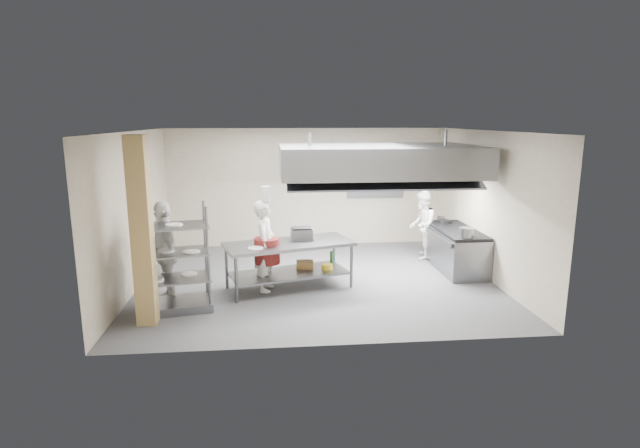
{
  "coord_description": "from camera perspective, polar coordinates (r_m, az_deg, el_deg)",
  "views": [
    {
      "loc": [
        -0.87,
        -9.68,
        3.23
      ],
      "look_at": [
        0.09,
        0.2,
        1.13
      ],
      "focal_mm": 28.0,
      "sensor_mm": 36.0,
      "label": 1
    }
  ],
  "objects": [
    {
      "name": "island",
      "position": [
        9.68,
        -3.55,
        -4.74
      ],
      "size": [
        2.61,
        1.66,
        0.91
      ],
      "primitive_type": null,
      "rotation": [
        0.0,
        0.0,
        0.29
      ],
      "color": "slate",
      "rests_on": "floor"
    },
    {
      "name": "chef_plating",
      "position": [
        9.26,
        -17.3,
        -3.07
      ],
      "size": [
        0.83,
        1.17,
        1.84
      ],
      "primitive_type": "imported",
      "rotation": [
        0.0,
        0.0,
        -1.17
      ],
      "color": "white",
      "rests_on": "floor"
    },
    {
      "name": "wall_back",
      "position": [
        12.83,
        -1.59,
        4.19
      ],
      "size": [
        7.0,
        0.0,
        7.0
      ],
      "primitive_type": "plane",
      "rotation": [
        1.57,
        0.0,
        0.0
      ],
      "color": "#9F927E",
      "rests_on": "ground"
    },
    {
      "name": "pass_rack",
      "position": [
        8.81,
        -16.45,
        -3.8
      ],
      "size": [
        1.34,
        0.94,
        1.83
      ],
      "primitive_type": null,
      "rotation": [
        0.0,
        0.0,
        0.2
      ],
      "color": "slate",
      "rests_on": "floor"
    },
    {
      "name": "range_top",
      "position": [
        11.17,
        15.31,
        -0.68
      ],
      "size": [
        0.78,
        1.96,
        0.06
      ],
      "primitive_type": "cube",
      "color": "black",
      "rests_on": "cooking_range"
    },
    {
      "name": "hood_strip_b",
      "position": [
        10.6,
        11.39,
        5.48
      ],
      "size": [
        1.6,
        0.12,
        0.04
      ],
      "primitive_type": "cube",
      "color": "white",
      "rests_on": "exhaust_hood"
    },
    {
      "name": "cooking_range",
      "position": [
        11.27,
        15.19,
        -2.92
      ],
      "size": [
        0.8,
        2.0,
        0.84
      ],
      "primitive_type": "cube",
      "color": "slate",
      "rests_on": "floor"
    },
    {
      "name": "island_undershelf",
      "position": [
        9.73,
        -3.53,
        -5.61
      ],
      "size": [
        2.39,
        1.5,
        0.04
      ],
      "primitive_type": "cube",
      "rotation": [
        0.0,
        0.0,
        0.29
      ],
      "color": "slate",
      "rests_on": "island"
    },
    {
      "name": "ceiling",
      "position": [
        9.72,
        -0.4,
        10.59
      ],
      "size": [
        7.0,
        7.0,
        0.0
      ],
      "primitive_type": "plane",
      "rotation": [
        3.14,
        0.0,
        0.0
      ],
      "color": "silver",
      "rests_on": "wall_back"
    },
    {
      "name": "chef_line",
      "position": [
        11.87,
        11.59,
        -0.13
      ],
      "size": [
        0.85,
        0.94,
        1.6
      ],
      "primitive_type": "imported",
      "rotation": [
        0.0,
        0.0,
        -1.95
      ],
      "color": "white",
      "rests_on": "floor"
    },
    {
      "name": "exhaust_hood",
      "position": [
        10.34,
        6.65,
        7.26
      ],
      "size": [
        4.0,
        2.5,
        0.6
      ],
      "primitive_type": "cube",
      "color": "gray",
      "rests_on": "ceiling"
    },
    {
      "name": "plate_stack",
      "position": [
        8.9,
        -16.32,
        -5.84
      ],
      "size": [
        0.28,
        0.28,
        0.05
      ],
      "primitive_type": "cylinder",
      "color": "white",
      "rests_on": "pass_rack"
    },
    {
      "name": "wicker_basket",
      "position": [
        9.94,
        -1.75,
        -4.64
      ],
      "size": [
        0.35,
        0.25,
        0.15
      ],
      "primitive_type": "cube",
      "rotation": [
        0.0,
        0.0,
        -0.05
      ],
      "color": "brown",
      "rests_on": "island_undershelf"
    },
    {
      "name": "island_worktop",
      "position": [
        9.57,
        -3.58,
        -2.3
      ],
      "size": [
        2.61,
        1.66,
        0.06
      ],
      "primitive_type": "cube",
      "rotation": [
        0.0,
        0.0,
        0.29
      ],
      "color": "gray",
      "rests_on": "island"
    },
    {
      "name": "column",
      "position": [
        8.23,
        -19.69,
        -0.91
      ],
      "size": [
        0.3,
        0.3,
        3.0
      ],
      "primitive_type": "cube",
      "color": "tan",
      "rests_on": "floor"
    },
    {
      "name": "wall_shelf",
      "position": [
        12.92,
        6.47,
        4.17
      ],
      "size": [
        1.5,
        0.28,
        0.04
      ],
      "primitive_type": "cube",
      "color": "gray",
      "rests_on": "wall_back"
    },
    {
      "name": "hood_strip_a",
      "position": [
        10.22,
        1.65,
        5.48
      ],
      "size": [
        1.6,
        0.12,
        0.04
      ],
      "primitive_type": "cube",
      "color": "white",
      "rests_on": "exhaust_hood"
    },
    {
      "name": "griddle",
      "position": [
        9.82,
        -2.13,
        -1.12
      ],
      "size": [
        0.43,
        0.35,
        0.2
      ],
      "primitive_type": "cube",
      "rotation": [
        0.0,
        0.0,
        0.05
      ],
      "color": "slate",
      "rests_on": "island_worktop"
    },
    {
      "name": "wall_left",
      "position": [
        10.18,
        -20.42,
        1.4
      ],
      "size": [
        0.0,
        6.0,
        6.0
      ],
      "primitive_type": "plane",
      "rotation": [
        1.57,
        0.0,
        1.57
      ],
      "color": "#9F927E",
      "rests_on": "ground"
    },
    {
      "name": "chef_head",
      "position": [
        9.52,
        -6.24,
        -2.49
      ],
      "size": [
        0.5,
        0.69,
        1.74
      ],
      "primitive_type": "imported",
      "rotation": [
        0.0,
        0.0,
        1.43
      ],
      "color": "silver",
      "rests_on": "floor"
    },
    {
      "name": "floor",
      "position": [
        10.24,
        -0.38,
        -6.44
      ],
      "size": [
        7.0,
        7.0,
        0.0
      ],
      "primitive_type": "plane",
      "color": "#353537",
      "rests_on": "ground"
    },
    {
      "name": "stockpot",
      "position": [
        10.39,
        16.37,
        -0.94
      ],
      "size": [
        0.29,
        0.29,
        0.2
      ],
      "primitive_type": "cylinder",
      "color": "gray",
      "rests_on": "range_top"
    },
    {
      "name": "wall_right",
      "position": [
        10.76,
        18.53,
        2.07
      ],
      "size": [
        0.0,
        6.0,
        6.0
      ],
      "primitive_type": "plane",
      "rotation": [
        1.57,
        0.0,
        -1.57
      ],
      "color": "#9F927E",
      "rests_on": "ground"
    }
  ]
}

